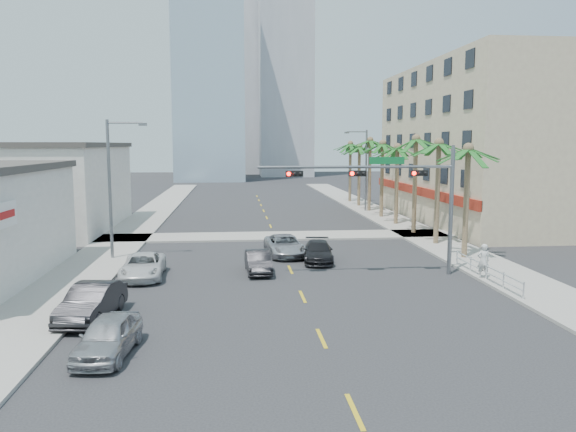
% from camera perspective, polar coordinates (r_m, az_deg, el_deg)
% --- Properties ---
extents(ground, '(260.00, 260.00, 0.00)m').
position_cam_1_polar(ground, '(24.08, 2.67, -10.73)').
color(ground, '#262628').
rests_on(ground, ground).
extents(sidewalk_right, '(4.00, 120.00, 0.15)m').
position_cam_1_polar(sidewalk_right, '(45.92, 14.03, -2.16)').
color(sidewalk_right, gray).
rests_on(sidewalk_right, ground).
extents(sidewalk_left, '(4.00, 120.00, 0.15)m').
position_cam_1_polar(sidewalk_left, '(44.16, -16.83, -2.63)').
color(sidewalk_left, gray).
rests_on(sidewalk_left, ground).
extents(sidewalk_cross, '(80.00, 4.00, 0.15)m').
position_cam_1_polar(sidewalk_cross, '(45.38, -1.28, -2.05)').
color(sidewalk_cross, gray).
rests_on(sidewalk_cross, ground).
extents(building_right, '(15.25, 28.00, 15.00)m').
position_cam_1_polar(building_right, '(58.42, 20.28, 6.90)').
color(building_right, tan).
rests_on(building_right, ground).
extents(building_left_far, '(11.00, 18.00, 7.20)m').
position_cam_1_polar(building_left_far, '(53.33, -23.22, 2.57)').
color(building_left_far, beige).
rests_on(building_left_far, ground).
extents(tower_far_left, '(14.00, 14.00, 48.00)m').
position_cam_1_polar(tower_far_left, '(118.91, -8.02, 15.24)').
color(tower_far_left, '#99B2C6').
rests_on(tower_far_left, ground).
extents(tower_far_right, '(12.00, 12.00, 60.00)m').
position_cam_1_polar(tower_far_right, '(135.12, -0.24, 16.91)').
color(tower_far_right, '#ADADB2').
rests_on(tower_far_right, ground).
extents(tower_far_center, '(16.00, 16.00, 42.00)m').
position_cam_1_polar(tower_far_center, '(148.28, -5.52, 12.52)').
color(tower_far_center, '#ADADB2').
rests_on(tower_far_center, ground).
extents(traffic_signal_mast, '(11.12, 0.54, 7.20)m').
position_cam_1_polar(traffic_signal_mast, '(32.02, 10.99, 2.89)').
color(traffic_signal_mast, slate).
rests_on(traffic_signal_mast, ground).
extents(palm_tree_0, '(4.80, 4.80, 7.80)m').
position_cam_1_polar(palm_tree_0, '(37.73, 17.85, 6.40)').
color(palm_tree_0, brown).
rests_on(palm_tree_0, ground).
extents(palm_tree_1, '(4.80, 4.80, 8.16)m').
position_cam_1_polar(palm_tree_1, '(42.55, 15.09, 7.03)').
color(palm_tree_1, brown).
rests_on(palm_tree_1, ground).
extents(palm_tree_2, '(4.80, 4.80, 8.52)m').
position_cam_1_polar(palm_tree_2, '(47.46, 12.88, 7.52)').
color(palm_tree_2, brown).
rests_on(palm_tree_2, ground).
extents(palm_tree_3, '(4.80, 4.80, 7.80)m').
position_cam_1_polar(palm_tree_3, '(52.42, 11.06, 6.77)').
color(palm_tree_3, brown).
rests_on(palm_tree_3, ground).
extents(palm_tree_4, '(4.80, 4.80, 8.16)m').
position_cam_1_polar(palm_tree_4, '(57.43, 9.59, 7.18)').
color(palm_tree_4, brown).
rests_on(palm_tree_4, ground).
extents(palm_tree_5, '(4.80, 4.80, 8.52)m').
position_cam_1_polar(palm_tree_5, '(62.46, 8.35, 7.53)').
color(palm_tree_5, brown).
rests_on(palm_tree_5, ground).
extents(palm_tree_6, '(4.80, 4.80, 7.80)m').
position_cam_1_polar(palm_tree_6, '(67.52, 7.27, 6.93)').
color(palm_tree_6, brown).
rests_on(palm_tree_6, ground).
extents(palm_tree_7, '(4.80, 4.80, 8.16)m').
position_cam_1_polar(palm_tree_7, '(72.60, 6.37, 7.24)').
color(palm_tree_7, brown).
rests_on(palm_tree_7, ground).
extents(streetlight_left, '(2.55, 0.25, 9.00)m').
position_cam_1_polar(streetlight_left, '(37.53, -17.38, 3.31)').
color(streetlight_left, slate).
rests_on(streetlight_left, ground).
extents(streetlight_right, '(2.55, 0.25, 9.00)m').
position_cam_1_polar(streetlight_right, '(62.37, 7.76, 5.04)').
color(streetlight_right, slate).
rests_on(streetlight_right, ground).
extents(guardrail, '(0.08, 8.08, 1.00)m').
position_cam_1_polar(guardrail, '(32.44, 19.49, -5.19)').
color(guardrail, silver).
rests_on(guardrail, ground).
extents(car_parked_near, '(2.08, 4.30, 1.42)m').
position_cam_1_polar(car_parked_near, '(21.26, -17.82, -11.55)').
color(car_parked_near, '#B0B0B5').
rests_on(car_parked_near, ground).
extents(car_parked_mid, '(2.24, 4.83, 1.53)m').
position_cam_1_polar(car_parked_mid, '(25.58, -19.32, -8.27)').
color(car_parked_mid, black).
rests_on(car_parked_mid, ground).
extents(car_parked_far, '(2.43, 4.94, 1.35)m').
position_cam_1_polar(car_parked_far, '(32.56, -14.51, -4.95)').
color(car_parked_far, silver).
rests_on(car_parked_far, ground).
extents(car_lane_left, '(1.54, 3.95, 1.28)m').
position_cam_1_polar(car_lane_left, '(32.84, -3.06, -4.68)').
color(car_lane_left, black).
rests_on(car_lane_left, ground).
extents(car_lane_center, '(2.75, 5.18, 1.39)m').
position_cam_1_polar(car_lane_center, '(37.75, -0.31, -3.01)').
color(car_lane_center, '#B3B3B8').
rests_on(car_lane_center, ground).
extents(car_lane_right, '(2.31, 4.65, 1.30)m').
position_cam_1_polar(car_lane_right, '(35.88, 3.07, -3.63)').
color(car_lane_right, black).
rests_on(car_lane_right, ground).
extents(pedestrian, '(0.72, 0.50, 1.89)m').
position_cam_1_polar(pedestrian, '(32.70, 19.23, -4.32)').
color(pedestrian, silver).
rests_on(pedestrian, sidewalk_right).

